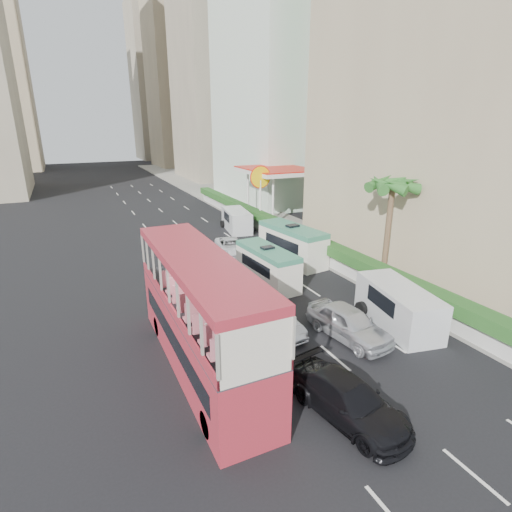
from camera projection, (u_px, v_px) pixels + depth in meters
ground_plane at (318, 336)px, 19.91m from camera, size 200.00×200.00×0.00m
double_decker_bus at (200, 314)px, 16.65m from camera, size 2.50×11.00×5.06m
car_silver_lane_a at (273, 332)px, 20.30m from camera, size 1.83×4.24×1.36m
car_silver_lane_b at (347, 337)px, 19.74m from camera, size 2.50×4.93×1.61m
car_black at (347, 416)px, 14.48m from camera, size 2.82×5.22×1.44m
van_asset at (231, 253)px, 32.44m from camera, size 2.54×4.43×1.16m
minibus_near at (267, 266)px, 26.00m from camera, size 2.19×5.52×2.40m
minibus_far at (292, 244)px, 30.14m from camera, size 2.77×6.29×2.70m
panel_van_near at (398, 306)px, 20.69m from camera, size 3.11×5.57×2.10m
panel_van_far at (237, 220)px, 38.96m from camera, size 2.72×5.17×1.97m
sidewalk at (260, 215)px, 44.93m from camera, size 6.00×120.00×0.18m
kerb_wall at (287, 238)px, 34.19m from camera, size 0.30×44.00×1.00m
hedge at (287, 228)px, 33.92m from camera, size 1.10×44.00×0.70m
palm_tree at (387, 233)px, 25.43m from camera, size 0.36×0.36×6.40m
shell_station at (276, 194)px, 42.77m from camera, size 6.50×8.00×5.50m
tower_mid at (223, 31)px, 68.83m from camera, size 16.00×16.00×50.00m
tower_far_a at (181, 66)px, 89.90m from camera, size 14.00×14.00×44.00m
tower_far_b at (160, 83)px, 109.35m from camera, size 14.00×14.00×40.00m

